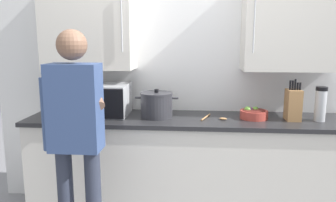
{
  "coord_description": "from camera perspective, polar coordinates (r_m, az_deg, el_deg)",
  "views": [
    {
      "loc": [
        0.08,
        -2.01,
        1.56
      ],
      "look_at": [
        -0.15,
        0.7,
        1.06
      ],
      "focal_mm": 35.67,
      "sensor_mm": 36.0,
      "label": 1
    }
  ],
  "objects": [
    {
      "name": "knife_block",
      "position": [
        2.9,
        20.59,
        -0.58
      ],
      "size": [
        0.11,
        0.15,
        0.34
      ],
      "color": "#A37547",
      "rests_on": "counter_unit"
    },
    {
      "name": "thermos_flask",
      "position": [
        2.95,
        24.61,
        -0.45
      ],
      "size": [
        0.09,
        0.09,
        0.28
      ],
      "color": "#B7BABF",
      "rests_on": "counter_unit"
    },
    {
      "name": "stock_pot",
      "position": [
        2.83,
        -1.97,
        -0.67
      ],
      "size": [
        0.37,
        0.27,
        0.24
      ],
      "color": "#2D2D33",
      "rests_on": "counter_unit"
    },
    {
      "name": "wooden_spoon",
      "position": [
        2.81,
        7.9,
        -2.86
      ],
      "size": [
        0.22,
        0.23,
        0.02
      ],
      "color": "#A37547",
      "rests_on": "counter_unit"
    },
    {
      "name": "back_wall_tiled",
      "position": [
        3.05,
        3.39,
        8.71
      ],
      "size": [
        3.67,
        0.44,
        2.76
      ],
      "color": "white",
      "rests_on": "ground_plane"
    },
    {
      "name": "counter_unit",
      "position": [
        2.97,
        3.02,
        -11.41
      ],
      "size": [
        2.7,
        0.61,
        0.91
      ],
      "color": "beige",
      "rests_on": "ground_plane"
    },
    {
      "name": "person_figure",
      "position": [
        2.35,
        -15.49,
        -4.53
      ],
      "size": [
        0.44,
        0.5,
        1.63
      ],
      "color": "#282D3D",
      "rests_on": "ground_plane"
    },
    {
      "name": "fruit_bowl",
      "position": [
        2.88,
        14.42,
        -2.11
      ],
      "size": [
        0.23,
        0.23,
        0.1
      ],
      "color": "#AD3D33",
      "rests_on": "counter_unit"
    },
    {
      "name": "microwave_oven",
      "position": [
        2.98,
        -13.13,
        0.19
      ],
      "size": [
        0.61,
        0.78,
        0.27
      ],
      "color": "#B7BABF",
      "rests_on": "counter_unit"
    }
  ]
}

